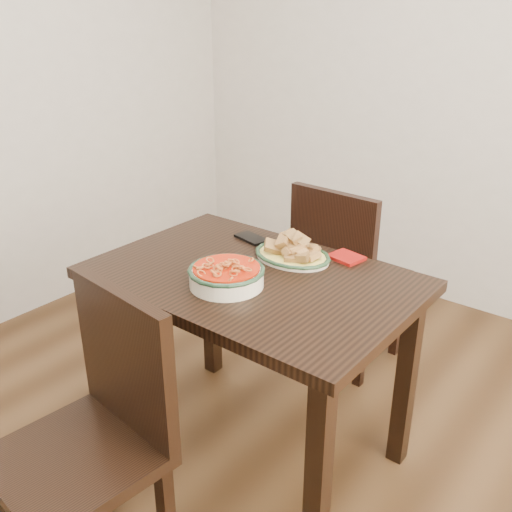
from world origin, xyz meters
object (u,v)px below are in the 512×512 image
Objects in this scene: dining_table at (252,302)px; smartphone at (251,238)px; chair_far at (343,269)px; chair_near at (99,426)px; noodle_bowl at (226,273)px; fish_plate at (293,247)px.

dining_table is 0.34m from smartphone.
smartphone is (-0.16, -0.46, 0.26)m from chair_far.
chair_near is (-0.01, -1.35, 0.00)m from chair_far.
chair_far reaches higher than dining_table.
noodle_bowl reaches higher than smartphone.
fish_plate reaches higher than noodle_bowl.
dining_table is 0.20m from noodle_bowl.
noodle_bowl is at bearing -95.34° from dining_table.
dining_table is at bearing -99.75° from fish_plate.
fish_plate is at bearing -0.71° from smartphone.
chair_far is at bearing 97.84° from fish_plate.
chair_far is 3.13× the size of fish_plate.
chair_far is at bearing 91.85° from noodle_bowl.
noodle_bowl is (-0.04, -0.31, -0.00)m from fish_plate.
chair_far is 0.60m from fish_plate.
chair_near is 3.13× the size of fish_plate.
chair_near is 0.89m from fish_plate.
smartphone is at bearing 106.00° from chair_near.
smartphone is at bearing 129.42° from dining_table.
noodle_bowl is at bearing -98.05° from fish_plate.
fish_plate reaches higher than dining_table.
chair_far is 1.35m from chair_near.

